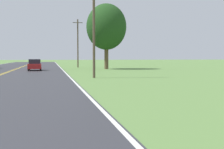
{
  "coord_description": "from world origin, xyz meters",
  "views": [
    {
      "loc": [
        5.3,
        -0.12,
        1.97
      ],
      "look_at": [
        7.34,
        10.13,
        1.38
      ],
      "focal_mm": 50.0,
      "sensor_mm": 36.0,
      "label": 1
    }
  ],
  "objects": [
    {
      "name": "tree_mid_treeline",
      "position": [
        14.2,
        49.04,
        6.72
      ],
      "size": [
        6.38,
        6.38,
        10.41
      ],
      "color": "brown",
      "rests_on": "ground"
    },
    {
      "name": "utility_pole_far",
      "position": [
        10.42,
        57.88,
        4.58
      ],
      "size": [
        1.8,
        0.24,
        8.85
      ],
      "color": "brown",
      "rests_on": "ground"
    },
    {
      "name": "car_red_sedan_mid_near",
      "position": [
        3.17,
        45.83,
        0.82
      ],
      "size": [
        1.92,
        4.41,
        1.62
      ],
      "rotation": [
        0.0,
        0.0,
        -1.55
      ],
      "color": "black",
      "rests_on": "ground"
    },
    {
      "name": "utility_pole_midground",
      "position": [
        9.33,
        28.63,
        5.08
      ],
      "size": [
        1.8,
        0.24,
        9.84
      ],
      "color": "brown",
      "rests_on": "ground"
    }
  ]
}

